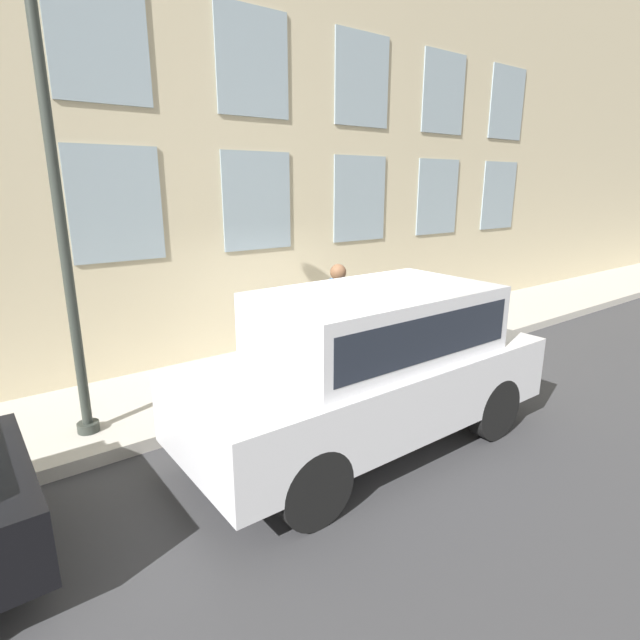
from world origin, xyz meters
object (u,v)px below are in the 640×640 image
(fire_hydrant, at_px, (301,353))
(street_lamp, at_px, (53,161))
(person, at_px, (338,304))
(parked_truck_silver_near, at_px, (371,359))

(fire_hydrant, xyz_separation_m, street_lamp, (-0.02, 3.29, 2.91))
(person, bearing_deg, street_lamp, -34.33)
(fire_hydrant, distance_m, person, 1.10)
(parked_truck_silver_near, relative_size, street_lamp, 0.89)
(fire_hydrant, distance_m, street_lamp, 4.39)
(parked_truck_silver_near, bearing_deg, fire_hydrant, -12.01)
(fire_hydrant, bearing_deg, street_lamp, 90.31)
(fire_hydrant, xyz_separation_m, parked_truck_silver_near, (-2.14, 0.46, 0.62))
(fire_hydrant, height_order, parked_truck_silver_near, parked_truck_silver_near)
(fire_hydrant, relative_size, person, 0.39)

